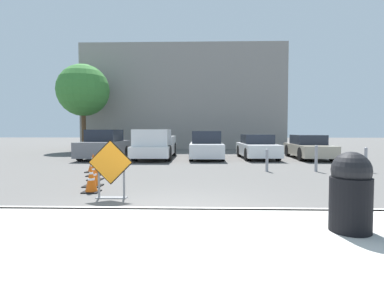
# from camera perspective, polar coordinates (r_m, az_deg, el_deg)

# --- Properties ---
(ground_plane) EXTENTS (96.00, 96.00, 0.00)m
(ground_plane) POSITION_cam_1_polar(r_m,az_deg,el_deg) (15.55, -0.47, -3.19)
(ground_plane) COLOR #565451
(sidewalk_strip) EXTENTS (29.96, 2.97, 0.14)m
(sidewalk_strip) POSITION_cam_1_polar(r_m,az_deg,el_deg) (4.29, -6.06, -18.06)
(sidewalk_strip) COLOR beige
(sidewalk_strip) RESTS_ON ground_plane
(curb_lip) EXTENTS (29.96, 0.20, 0.14)m
(curb_lip) POSITION_cam_1_polar(r_m,az_deg,el_deg) (5.69, -4.04, -12.80)
(curb_lip) COLOR beige
(curb_lip) RESTS_ON ground_plane
(road_closed_sign) EXTENTS (1.04, 0.20, 1.37)m
(road_closed_sign) POSITION_cam_1_polar(r_m,az_deg,el_deg) (7.18, -15.22, -4.31)
(road_closed_sign) COLOR black
(road_closed_sign) RESTS_ON ground_plane
(traffic_cone_nearest) EXTENTS (0.41, 0.41, 0.67)m
(traffic_cone_nearest) POSITION_cam_1_polar(r_m,az_deg,el_deg) (8.09, -18.63, -6.43)
(traffic_cone_nearest) COLOR black
(traffic_cone_nearest) RESTS_ON ground_plane
(traffic_cone_second) EXTENTS (0.49, 0.49, 0.66)m
(traffic_cone_second) POSITION_cam_1_polar(r_m,az_deg,el_deg) (8.92, -18.37, -5.63)
(traffic_cone_second) COLOR black
(traffic_cone_second) RESTS_ON ground_plane
(traffic_cone_third) EXTENTS (0.43, 0.43, 0.80)m
(traffic_cone_third) POSITION_cam_1_polar(r_m,az_deg,el_deg) (10.04, -17.99, -4.32)
(traffic_cone_third) COLOR black
(traffic_cone_third) RESTS_ON ground_plane
(traffic_cone_fourth) EXTENTS (0.43, 0.43, 0.70)m
(traffic_cone_fourth) POSITION_cam_1_polar(r_m,az_deg,el_deg) (10.90, -18.27, -4.03)
(traffic_cone_fourth) COLOR black
(traffic_cone_fourth) RESTS_ON ground_plane
(traffic_cone_fifth) EXTENTS (0.52, 0.52, 0.71)m
(traffic_cone_fifth) POSITION_cam_1_polar(r_m,az_deg,el_deg) (11.92, -18.30, -3.45)
(traffic_cone_fifth) COLOR black
(traffic_cone_fifth) RESTS_ON ground_plane
(parked_car_nearest) EXTENTS (1.99, 4.14, 1.61)m
(parked_car_nearest) POSITION_cam_1_polar(r_m,az_deg,el_deg) (17.35, -16.37, -0.27)
(parked_car_nearest) COLOR slate
(parked_car_nearest) RESTS_ON ground_plane
(pickup_truck) EXTENTS (2.04, 5.36, 1.63)m
(pickup_truck) POSITION_cam_1_polar(r_m,az_deg,el_deg) (16.61, -7.10, -0.28)
(pickup_truck) COLOR silver
(pickup_truck) RESTS_ON ground_plane
(parked_car_second) EXTENTS (1.81, 4.22, 1.54)m
(parked_car_second) POSITION_cam_1_polar(r_m,az_deg,el_deg) (16.64, 2.73, -0.42)
(parked_car_second) COLOR silver
(parked_car_second) RESTS_ON ground_plane
(parked_car_third) EXTENTS (1.90, 4.09, 1.34)m
(parked_car_third) POSITION_cam_1_polar(r_m,az_deg,el_deg) (17.06, 12.31, -0.61)
(parked_car_third) COLOR white
(parked_car_third) RESTS_ON ground_plane
(parked_car_fourth) EXTENTS (1.94, 4.60, 1.32)m
(parked_car_fourth) POSITION_cam_1_polar(r_m,az_deg,el_deg) (17.89, 21.24, -0.60)
(parked_car_fourth) COLOR #A39984
(parked_car_fourth) RESTS_ON ground_plane
(trash_bin) EXTENTS (0.57, 0.57, 1.14)m
(trash_bin) POSITION_cam_1_polar(r_m,az_deg,el_deg) (4.87, 27.98, -7.97)
(trash_bin) COLOR black
(trash_bin) RESTS_ON sidewalk_strip
(bollard_nearest) EXTENTS (0.12, 0.12, 0.87)m
(bollard_nearest) POSITION_cam_1_polar(r_m,az_deg,el_deg) (11.84, 14.09, -2.87)
(bollard_nearest) COLOR gray
(bollard_nearest) RESTS_ON ground_plane
(bollard_second) EXTENTS (0.12, 0.12, 1.01)m
(bollard_second) POSITION_cam_1_polar(r_m,az_deg,el_deg) (12.38, 22.57, -2.42)
(bollard_second) COLOR gray
(bollard_second) RESTS_ON ground_plane
(bollard_third) EXTENTS (0.12, 0.12, 0.94)m
(bollard_third) POSITION_cam_1_polar(r_m,az_deg,el_deg) (13.16, 30.18, -2.45)
(bollard_third) COLOR gray
(bollard_third) RESTS_ON ground_plane
(building_facade_backdrop) EXTENTS (17.33, 5.00, 8.85)m
(building_facade_backdrop) POSITION_cam_1_polar(r_m,az_deg,el_deg) (27.57, -1.49, 8.57)
(building_facade_backdrop) COLOR gray
(building_facade_backdrop) RESTS_ON ground_plane
(street_tree_behind_lot) EXTENTS (3.86, 3.86, 6.51)m
(street_tree_behind_lot) POSITION_cam_1_polar(r_m,az_deg,el_deg) (24.17, -20.02, 9.56)
(street_tree_behind_lot) COLOR #513823
(street_tree_behind_lot) RESTS_ON ground_plane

